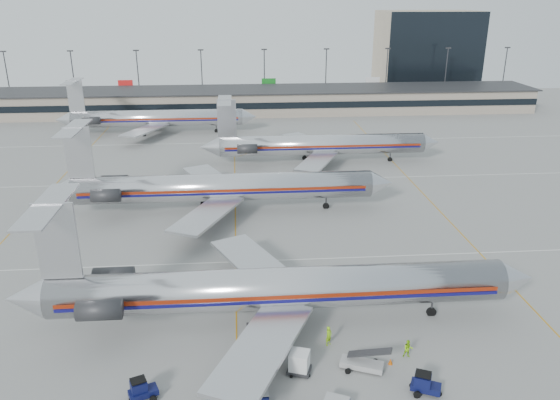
{
  "coord_description": "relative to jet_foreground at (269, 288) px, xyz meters",
  "views": [
    {
      "loc": [
        0.57,
        -48.38,
        29.89
      ],
      "look_at": [
        5.98,
        18.5,
        4.5
      ],
      "focal_mm": 35.0,
      "sensor_mm": 36.0,
      "label": 1
    }
  ],
  "objects": [
    {
      "name": "tug_left",
      "position": [
        -10.69,
        -9.78,
        -2.99
      ],
      "size": [
        2.48,
        1.88,
        1.81
      ],
      "rotation": [
        0.0,
        0.0,
        0.39
      ],
      "color": "#0A0E3A",
      "rests_on": "ground"
    },
    {
      "name": "jet_third_row",
      "position": [
        12.25,
        52.66,
        -0.23
      ],
      "size": [
        45.12,
        27.75,
        12.34
      ],
      "color": "silver",
      "rests_on": "ground"
    },
    {
      "name": "jet_back_row",
      "position": [
        -21.36,
        78.75,
        -0.24
      ],
      "size": [
        44.99,
        27.68,
        12.3
      ],
      "color": "silver",
      "rests_on": "ground"
    },
    {
      "name": "jet_second_row",
      "position": [
        -5.77,
        29.45,
        -0.01
      ],
      "size": [
        50.08,
        29.49,
        13.11
      ],
      "color": "silver",
      "rests_on": "ground"
    },
    {
      "name": "distant_building",
      "position": [
        58.79,
        131.14,
        8.69
      ],
      "size": [
        30.0,
        20.0,
        25.0
      ],
      "primitive_type": "cube",
      "color": "tan",
      "rests_on": "ground"
    },
    {
      "name": "light_mast_row",
      "position": [
        -3.21,
        115.14,
        4.77
      ],
      "size": [
        163.6,
        0.4,
        15.28
      ],
      "color": "#38383D",
      "rests_on": "ground"
    },
    {
      "name": "cart_outer",
      "position": [
        -1.77,
        -10.98,
        -3.21
      ],
      "size": [
        2.02,
        1.41,
        1.13
      ],
      "rotation": [
        0.0,
        0.0,
        0.02
      ],
      "color": "#0A0E3A",
      "rests_on": "ground"
    },
    {
      "name": "jet_foreground",
      "position": [
        0.0,
        0.0,
        0.0
      ],
      "size": [
        50.22,
        29.57,
        13.15
      ],
      "color": "silver",
      "rests_on": "ground"
    },
    {
      "name": "apron_markings",
      "position": [
        -3.21,
        13.14,
        -3.8
      ],
      "size": [
        160.0,
        0.15,
        0.02
      ],
      "primitive_type": "cube",
      "color": "silver",
      "rests_on": "ground"
    },
    {
      "name": "ramp_worker_near",
      "position": [
        5.12,
        -3.97,
        -2.88
      ],
      "size": [
        0.81,
        0.79,
        1.87
      ],
      "primitive_type": "imported",
      "rotation": [
        0.0,
        0.0,
        0.73
      ],
      "color": "#85C912",
      "rests_on": "ground"
    },
    {
      "name": "ground",
      "position": [
        -3.21,
        3.14,
        -3.81
      ],
      "size": [
        260.0,
        260.0,
        0.0
      ],
      "primitive_type": "plane",
      "color": "gray",
      "rests_on": "ground"
    },
    {
      "name": "terminal",
      "position": [
        -3.21,
        101.12,
        -0.66
      ],
      "size": [
        162.0,
        17.0,
        6.25
      ],
      "color": "gray",
      "rests_on": "ground"
    },
    {
      "name": "tug_center",
      "position": [
        -3.49,
        -10.52,
        -3.08
      ],
      "size": [
        2.0,
        1.06,
        1.6
      ],
      "rotation": [
        0.0,
        0.0,
        -0.04
      ],
      "color": "#0A0E3A",
      "rests_on": "ground"
    },
    {
      "name": "belt_loader",
      "position": [
        7.47,
        -7.59,
        -3.21
      ],
      "size": [
        4.38,
        2.58,
        2.25
      ],
      "rotation": [
        0.0,
        0.0,
        -0.39
      ],
      "color": "#999999",
      "rests_on": "ground"
    },
    {
      "name": "ramp_worker_far",
      "position": [
        11.75,
        -6.32,
        -2.97
      ],
      "size": [
        0.87,
        0.71,
        1.68
      ],
      "primitive_type": "imported",
      "rotation": [
        0.0,
        0.0,
        -0.1
      ],
      "color": "#90D814",
      "rests_on": "ground"
    },
    {
      "name": "cone_right",
      "position": [
        9.99,
        -7.17,
        -3.55
      ],
      "size": [
        0.42,
        0.42,
        0.53
      ],
      "primitive_type": "cone",
      "rotation": [
        0.0,
        0.0,
        0.08
      ],
      "color": "#D35407",
      "rests_on": "ground"
    },
    {
      "name": "uld_container",
      "position": [
        2.03,
        -7.63,
        -2.8
      ],
      "size": [
        2.3,
        2.1,
        2.0
      ],
      "rotation": [
        0.0,
        0.0,
        -0.33
      ],
      "color": "#2D2D30",
      "rests_on": "ground"
    },
    {
      "name": "tug_right",
      "position": [
        11.66,
        -10.95,
        -2.95
      ],
      "size": [
        2.61,
        2.04,
        1.9
      ],
      "rotation": [
        0.0,
        0.0,
        -0.43
      ],
      "color": "#0A0E3A",
      "rests_on": "ground"
    }
  ]
}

